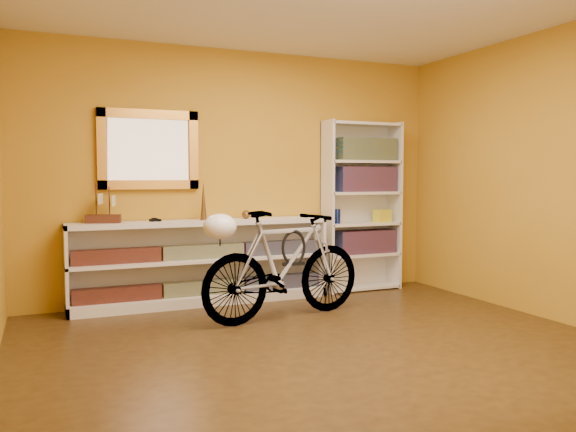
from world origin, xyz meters
name	(u,v)px	position (x,y,z in m)	size (l,w,h in m)	color
floor	(324,349)	(0.00, 0.00, -0.01)	(4.50, 4.00, 0.01)	#32210E
back_wall	(240,175)	(0.00, 2.00, 1.30)	(4.50, 0.01, 2.60)	#B6811B
right_wall	(552,175)	(2.25, 0.00, 1.30)	(0.01, 4.00, 2.60)	#B6811B
gilt_mirror	(149,150)	(-0.95, 1.97, 1.55)	(0.98, 0.06, 0.78)	#99611B
wall_socket	(317,268)	(0.90, 1.99, 0.25)	(0.09, 0.01, 0.09)	silver
console_unit	(203,262)	(-0.46, 1.81, 0.42)	(2.60, 0.35, 0.85)	silver
cd_row_lower	(204,288)	(-0.46, 1.79, 0.17)	(2.50, 0.13, 0.14)	black
cd_row_upper	(203,252)	(-0.46, 1.79, 0.54)	(2.50, 0.13, 0.14)	navy
model_ship	(103,203)	(-1.41, 1.81, 1.04)	(0.32, 0.12, 0.38)	#3D1C11
toy_car	(155,221)	(-0.92, 1.81, 0.85)	(0.00, 0.00, 0.00)	black
bronze_ornament	(203,201)	(-0.44, 1.81, 1.04)	(0.07, 0.07, 0.39)	brown
decorative_orb	(246,214)	(0.00, 1.81, 0.89)	(0.09, 0.09, 0.09)	brown
bookcase	(362,206)	(1.39, 1.84, 0.95)	(0.90, 0.30, 1.90)	silver
book_row_a	(365,242)	(1.44, 1.84, 0.55)	(0.70, 0.22, 0.26)	maroon
book_row_b	(366,179)	(1.44, 1.84, 1.25)	(0.70, 0.22, 0.28)	maroon
book_row_c	(366,149)	(1.44, 1.84, 1.59)	(0.70, 0.22, 0.25)	navy
travel_mug	(337,216)	(1.07, 1.82, 0.85)	(0.07, 0.07, 0.16)	navy
red_tin	(345,151)	(1.19, 1.87, 1.56)	(0.15, 0.15, 0.20)	maroon
yellow_bag	(382,216)	(1.64, 1.80, 0.84)	(0.18, 0.12, 0.14)	yellow
bicycle	(285,265)	(0.07, 0.94, 0.49)	(1.68, 0.43, 0.99)	silver
helmet	(220,226)	(-0.56, 0.83, 0.87)	(0.28, 0.27, 0.21)	white
u_lock	(294,247)	(0.17, 0.96, 0.64)	(0.24, 0.24, 0.03)	black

